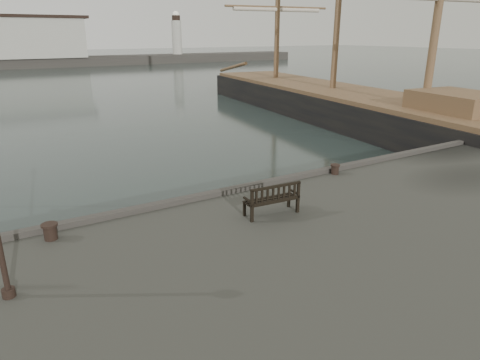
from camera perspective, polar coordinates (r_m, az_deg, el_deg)
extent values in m
plane|color=black|center=(15.88, -2.01, -6.89)|extent=(400.00, 400.00, 0.00)
cube|color=#383530|center=(104.90, -28.26, 13.54)|extent=(140.00, 8.00, 2.00)
cylinder|color=#A2A296|center=(113.76, -8.42, 18.28)|extent=(2.40, 2.40, 8.00)
sphere|color=silver|center=(113.84, -8.55, 21.00)|extent=(1.61, 1.61, 1.61)
cube|color=black|center=(13.29, 4.20, -2.64)|extent=(1.78, 0.74, 0.04)
cube|color=black|center=(12.99, 4.80, -1.94)|extent=(1.74, 0.20, 0.52)
cube|color=black|center=(13.38, 4.18, -3.60)|extent=(1.67, 0.64, 0.48)
cylinder|color=black|center=(12.86, -23.98, -6.30)|extent=(0.58, 0.58, 0.46)
cylinder|color=black|center=(17.56, 12.55, 1.40)|extent=(0.46, 0.46, 0.40)
cylinder|color=black|center=(10.69, -28.46, -13.07)|extent=(0.27, 0.27, 0.20)
cube|color=black|center=(38.95, 12.03, 8.84)|extent=(11.67, 37.02, 3.64)
cube|color=brown|center=(38.67, 12.24, 11.71)|extent=(11.22, 36.25, 0.30)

